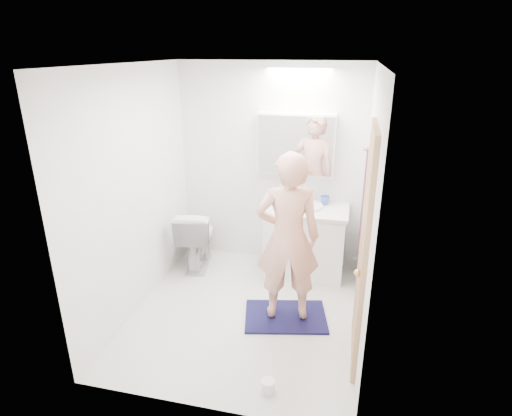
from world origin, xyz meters
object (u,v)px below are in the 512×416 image
(person, at_px, (288,238))
(soap_bottle_b, at_px, (293,195))
(toilet_paper_roll, at_px, (268,386))
(toothbrush_cup, at_px, (325,200))
(toilet, at_px, (197,237))
(soap_bottle_a, at_px, (281,193))
(medicine_cabinet, at_px, (296,144))
(vanity_cabinet, at_px, (305,242))

(person, distance_m, soap_bottle_b, 1.15)
(toilet_paper_roll, bearing_deg, person, 91.27)
(soap_bottle_b, distance_m, toothbrush_cup, 0.38)
(toilet, bearing_deg, person, 136.26)
(toothbrush_cup, bearing_deg, soap_bottle_a, -178.89)
(soap_bottle_b, relative_size, toilet_paper_roll, 1.40)
(person, height_order, soap_bottle_b, person)
(person, xyz_separation_m, soap_bottle_b, (-0.13, 1.14, 0.02))
(soap_bottle_b, bearing_deg, toilet_paper_roll, -86.05)
(toilet, distance_m, person, 1.58)
(medicine_cabinet, relative_size, toilet_paper_roll, 8.00)
(medicine_cabinet, xyz_separation_m, toilet_paper_roll, (0.13, -2.16, -1.45))
(person, height_order, soap_bottle_a, person)
(person, bearing_deg, soap_bottle_a, -88.81)
(medicine_cabinet, height_order, soap_bottle_a, medicine_cabinet)
(medicine_cabinet, distance_m, toothbrush_cup, 0.73)
(toothbrush_cup, relative_size, toilet_paper_roll, 1.02)
(medicine_cabinet, relative_size, soap_bottle_b, 5.72)
(medicine_cabinet, bearing_deg, soap_bottle_b, -114.81)
(toilet, xyz_separation_m, soap_bottle_a, (0.97, 0.27, 0.55))
(toothbrush_cup, bearing_deg, vanity_cabinet, -139.87)
(soap_bottle_a, height_order, soap_bottle_b, soap_bottle_a)
(vanity_cabinet, distance_m, toilet_paper_roll, 1.98)
(toilet_paper_roll, bearing_deg, soap_bottle_a, 97.79)
(medicine_cabinet, xyz_separation_m, toothbrush_cup, (0.36, -0.05, -0.63))
(vanity_cabinet, bearing_deg, soap_bottle_b, 136.23)
(toilet, relative_size, toilet_paper_roll, 6.79)
(soap_bottle_b, bearing_deg, soap_bottle_a, -167.90)
(toothbrush_cup, bearing_deg, person, -102.69)
(vanity_cabinet, xyz_separation_m, toothbrush_cup, (0.19, 0.16, 0.48))
(medicine_cabinet, relative_size, toothbrush_cup, 7.86)
(soap_bottle_a, distance_m, soap_bottle_b, 0.15)
(medicine_cabinet, bearing_deg, vanity_cabinet, -50.35)
(toilet_paper_roll, bearing_deg, vanity_cabinet, 88.79)
(soap_bottle_b, bearing_deg, vanity_cabinet, -43.77)
(person, relative_size, soap_bottle_a, 7.82)
(vanity_cabinet, height_order, toilet_paper_roll, vanity_cabinet)
(toilet, height_order, toothbrush_cup, toothbrush_cup)
(soap_bottle_a, distance_m, toilet_paper_roll, 2.29)
(vanity_cabinet, bearing_deg, soap_bottle_a, 155.41)
(toilet, distance_m, toothbrush_cup, 1.60)
(soap_bottle_a, bearing_deg, medicine_cabinet, 21.31)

